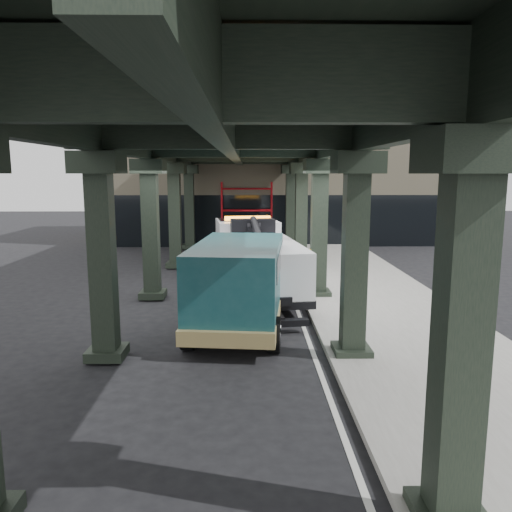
{
  "coord_description": "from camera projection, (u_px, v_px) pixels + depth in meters",
  "views": [
    {
      "loc": [
        0.04,
        -15.7,
        4.5
      ],
      "look_at": [
        0.33,
        1.21,
        1.7
      ],
      "focal_mm": 35.0,
      "sensor_mm": 36.0,
      "label": 1
    }
  ],
  "objects": [
    {
      "name": "ground",
      "position": [
        246.0,
        314.0,
        16.22
      ],
      "size": [
        90.0,
        90.0,
        0.0
      ],
      "primitive_type": "plane",
      "color": "black",
      "rests_on": "ground"
    },
    {
      "name": "lane_stripe",
      "position": [
        293.0,
        298.0,
        18.22
      ],
      "size": [
        0.12,
        38.0,
        0.01
      ],
      "primitive_type": "cube",
      "color": "silver",
      "rests_on": "ground"
    },
    {
      "name": "building",
      "position": [
        275.0,
        181.0,
        35.33
      ],
      "size": [
        22.0,
        10.0,
        8.0
      ],
      "primitive_type": "cube",
      "color": "#C6B793",
      "rests_on": "ground"
    },
    {
      "name": "tow_truck",
      "position": [
        254.0,
        256.0,
        18.99
      ],
      "size": [
        3.51,
        9.07,
        2.9
      ],
      "rotation": [
        0.0,
        0.0,
        0.13
      ],
      "color": "black",
      "rests_on": "ground"
    },
    {
      "name": "scaffolding",
      "position": [
        247.0,
        213.0,
        30.32
      ],
      "size": [
        3.08,
        0.88,
        4.0
      ],
      "color": "red",
      "rests_on": "ground"
    },
    {
      "name": "viaduct",
      "position": [
        235.0,
        146.0,
        17.29
      ],
      "size": [
        7.4,
        32.0,
        6.4
      ],
      "color": "black",
      "rests_on": "ground"
    },
    {
      "name": "towed_van",
      "position": [
        240.0,
        281.0,
        14.58
      ],
      "size": [
        3.09,
        6.55,
        2.57
      ],
      "rotation": [
        0.0,
        0.0,
        -0.1
      ],
      "color": "#134146",
      "rests_on": "ground"
    },
    {
      "name": "sidewalk",
      "position": [
        369.0,
        296.0,
        18.26
      ],
      "size": [
        5.0,
        40.0,
        0.15
      ],
      "primitive_type": "cube",
      "color": "gray",
      "rests_on": "ground"
    }
  ]
}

